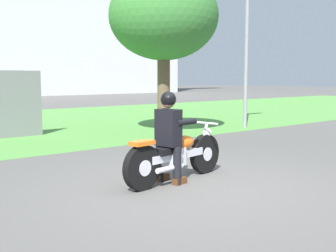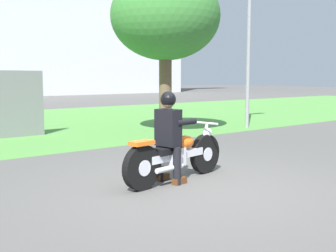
{
  "view_description": "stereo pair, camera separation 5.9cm",
  "coord_description": "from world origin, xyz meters",
  "views": [
    {
      "loc": [
        -4.15,
        -4.39,
        1.62
      ],
      "look_at": [
        0.01,
        0.75,
        0.85
      ],
      "focal_mm": 44.8,
      "sensor_mm": 36.0,
      "label": 1
    },
    {
      "loc": [
        -4.1,
        -4.42,
        1.62
      ],
      "look_at": [
        0.01,
        0.75,
        0.85
      ],
      "focal_mm": 44.8,
      "sensor_mm": 36.0,
      "label": 2
    }
  ],
  "objects": [
    {
      "name": "ground",
      "position": [
        0.0,
        0.0,
        0.0
      ],
      "size": [
        120.0,
        120.0,
        0.0
      ],
      "primitive_type": "plane",
      "color": "#565451"
    },
    {
      "name": "rider_lead",
      "position": [
        -0.15,
        0.52,
        0.82
      ],
      "size": [
        0.59,
        0.52,
        1.41
      ],
      "rotation": [
        0.0,
        0.0,
        0.15
      ],
      "color": "black",
      "rests_on": "ground"
    },
    {
      "name": "motorcycle_lead",
      "position": [
        0.02,
        0.55,
        0.4
      ],
      "size": [
        2.13,
        0.69,
        0.89
      ],
      "rotation": [
        0.0,
        0.0,
        0.15
      ],
      "color": "black",
      "rests_on": "ground"
    },
    {
      "name": "tree_roadside",
      "position": [
        3.29,
        4.99,
        3.29
      ],
      "size": [
        3.07,
        3.07,
        4.55
      ],
      "color": "brown",
      "rests_on": "ground"
    },
    {
      "name": "streetlight_pole",
      "position": [
        6.34,
        4.47,
        3.6
      ],
      "size": [
        0.96,
        0.2,
        5.76
      ],
      "color": "gray",
      "rests_on": "ground"
    }
  ]
}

